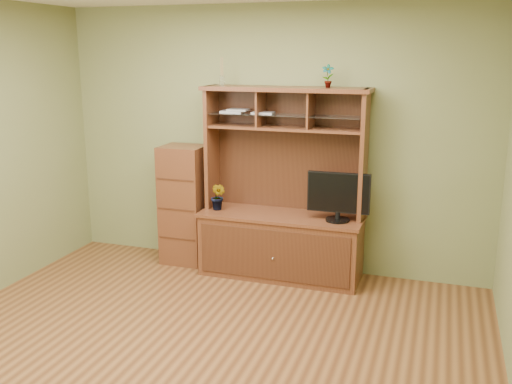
% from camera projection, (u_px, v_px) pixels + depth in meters
% --- Properties ---
extents(room, '(4.54, 4.04, 2.74)m').
position_uv_depth(room, '(188.00, 180.00, 4.03)').
color(room, '#542F18').
rests_on(room, ground).
extents(media_hutch, '(1.66, 0.61, 1.90)m').
position_uv_depth(media_hutch, '(282.00, 226.00, 5.76)').
color(media_hutch, '#4E2616').
rests_on(media_hutch, room).
extents(monitor, '(0.60, 0.23, 0.47)m').
position_uv_depth(monitor, '(338.00, 196.00, 5.41)').
color(monitor, black).
rests_on(monitor, media_hutch).
extents(orchid_plant, '(0.19, 0.17, 0.28)m').
position_uv_depth(orchid_plant, '(218.00, 197.00, 5.82)').
color(orchid_plant, '#2D5C1F').
rests_on(orchid_plant, media_hutch).
extents(top_plant, '(0.12, 0.09, 0.22)m').
position_uv_depth(top_plant, '(328.00, 76.00, 5.34)').
color(top_plant, '#366C25').
rests_on(top_plant, media_hutch).
extents(reed_diffuser, '(0.06, 0.06, 0.28)m').
position_uv_depth(reed_diffuser, '(222.00, 75.00, 5.67)').
color(reed_diffuser, silver).
rests_on(reed_diffuser, media_hutch).
extents(magazines, '(0.56, 0.19, 0.04)m').
position_uv_depth(magazines, '(244.00, 111.00, 5.69)').
color(magazines, '#A3A3A7').
rests_on(magazines, media_hutch).
extents(side_cabinet, '(0.45, 0.41, 1.27)m').
position_uv_depth(side_cabinet, '(185.00, 205.00, 6.11)').
color(side_cabinet, '#4E2616').
rests_on(side_cabinet, room).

